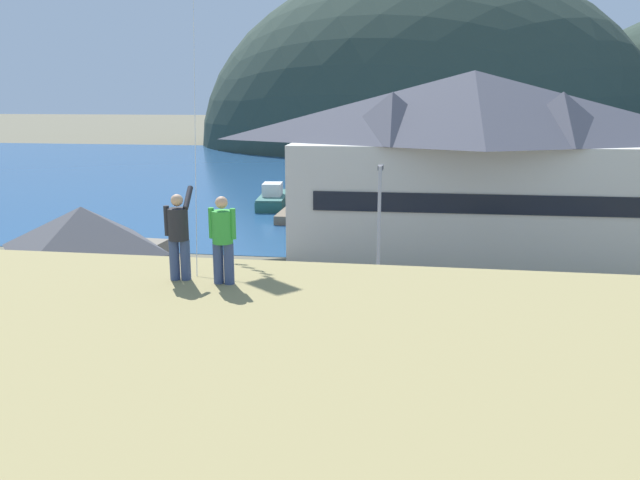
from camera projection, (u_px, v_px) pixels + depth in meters
name	position (u px, v px, depth m)	size (l,w,h in m)	color
ground_plane	(287.00, 402.00, 20.04)	(600.00, 600.00, 0.00)	#66604C
parking_lot_pad	(313.00, 342.00, 24.85)	(40.00, 20.00, 0.10)	slate
bay_water	(385.00, 175.00, 77.83)	(360.00, 84.00, 0.03)	navy
far_hill_west_ridge	(422.00, 144.00, 127.85)	(89.32, 74.67, 69.49)	#2D3D33
harbor_lodge	(470.00, 157.00, 38.41)	(22.92, 10.79, 11.06)	beige
storage_shed_near_lot	(86.00, 266.00, 25.84)	(5.86, 5.98, 5.20)	#756B5B
wharf_dock	(307.00, 209.00, 52.38)	(3.20, 11.10, 0.70)	#70604C
moored_boat_wharfside	(273.00, 199.00, 55.29)	(3.02, 7.35, 2.16)	#23564C
moored_boat_outer_mooring	(342.00, 213.00, 48.64)	(2.50, 6.32, 2.16)	#A8A399
parked_car_front_row_end	(473.00, 384.00, 18.95)	(4.28, 2.21, 1.82)	slate
parked_car_back_row_left	(230.00, 366.00, 20.17)	(4.35, 2.36, 1.82)	#9EA3A8
parked_car_front_row_silver	(341.00, 303.00, 26.35)	(4.31, 2.27, 1.82)	slate
parked_car_mid_row_far	(566.00, 320.00, 24.36)	(4.28, 2.21, 1.82)	black
parked_car_back_row_right	(10.00, 283.00, 29.09)	(4.21, 2.08, 1.82)	red
parking_light_pole	(379.00, 223.00, 29.03)	(0.24, 0.78, 6.36)	#ADADB2
person_kite_flyer	(179.00, 233.00, 12.43)	(0.52, 0.68, 1.86)	#384770
person_companion	(223.00, 237.00, 12.17)	(0.55, 0.40, 1.74)	#384770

